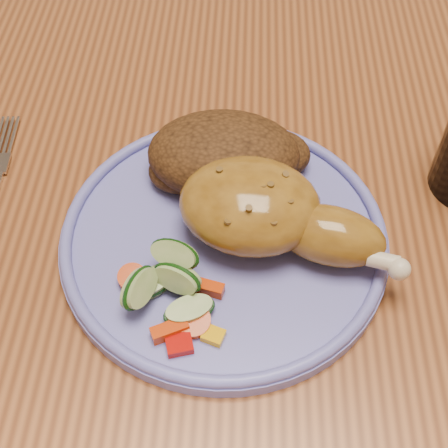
{
  "coord_description": "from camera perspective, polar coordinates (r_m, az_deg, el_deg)",
  "views": [
    {
      "loc": [
        -0.08,
        -0.39,
        1.17
      ],
      "look_at": [
        -0.1,
        -0.08,
        0.78
      ],
      "focal_mm": 50.0,
      "sensor_mm": 36.0,
      "label": 1
    }
  ],
  "objects": [
    {
      "name": "chair_far",
      "position": [
        1.22,
        6.16,
        18.13
      ],
      "size": [
        0.42,
        0.42,
        0.91
      ],
      "color": "#4C2D16",
      "rests_on": "ground"
    },
    {
      "name": "rice_pilaf",
      "position": [
        0.54,
        0.27,
        6.28
      ],
      "size": [
        0.14,
        0.1,
        0.06
      ],
      "color": "#462811",
      "rests_on": "plate"
    },
    {
      "name": "plate_rim",
      "position": [
        0.51,
        -0.0,
        -0.69
      ],
      "size": [
        0.27,
        0.27,
        0.01
      ],
      "primitive_type": "torus",
      "color": "#6465C1",
      "rests_on": "plate"
    },
    {
      "name": "vegetable_pile",
      "position": [
        0.47,
        -5.1,
        -5.86
      ],
      "size": [
        0.09,
        0.1,
        0.04
      ],
      "color": "#A50A05",
      "rests_on": "plate"
    },
    {
      "name": "ground",
      "position": [
        1.24,
        4.87,
        -19.59
      ],
      "size": [
        4.0,
        4.0,
        0.0
      ],
      "primitive_type": "plane",
      "color": "brown",
      "rests_on": "ground"
    },
    {
      "name": "dining_table",
      "position": [
        0.65,
        8.83,
        -0.59
      ],
      "size": [
        0.9,
        1.4,
        0.75
      ],
      "color": "brown",
      "rests_on": "ground"
    },
    {
      "name": "plate",
      "position": [
        0.52,
        -0.0,
        -1.42
      ],
      "size": [
        0.27,
        0.27,
        0.01
      ],
      "primitive_type": "cylinder",
      "color": "#6465C1",
      "rests_on": "dining_table"
    },
    {
      "name": "chicken_leg",
      "position": [
        0.49,
        4.15,
        1.05
      ],
      "size": [
        0.18,
        0.11,
        0.06
      ],
      "color": "olive",
      "rests_on": "plate"
    }
  ]
}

